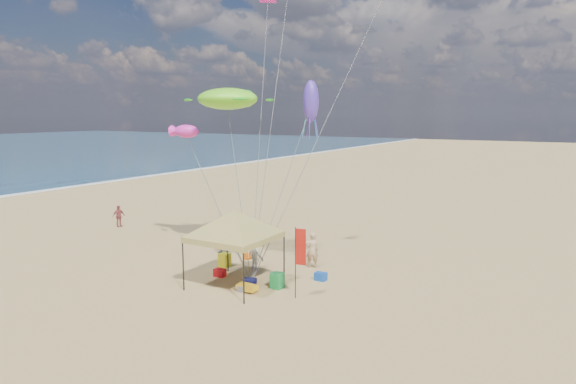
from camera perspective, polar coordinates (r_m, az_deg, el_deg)
name	(u,v)px	position (r m, az deg, el deg)	size (l,w,h in m)	color
ground	(254,288)	(23.46, -3.83, -10.67)	(280.00, 280.00, 0.00)	tan
canopy_tent	(234,213)	(22.95, -6.04, -2.37)	(6.60, 6.60, 4.07)	black
feather_flag	(299,251)	(21.56, 1.26, -6.64)	(0.47, 0.13, 3.11)	black
cooler_red	(220,273)	(25.15, -7.62, -8.93)	(0.54, 0.38, 0.38)	red
cooler_blue	(321,276)	(24.44, 3.67, -9.40)	(0.54, 0.38, 0.38)	#1446A3
bag_navy	(250,281)	(23.84, -4.29, -9.90)	(0.36, 0.36, 0.60)	#0B0D34
bag_orange	(250,256)	(27.94, -4.31, -7.09)	(0.36, 0.36, 0.60)	orange
chair_green	(277,280)	(23.34, -1.21, -9.85)	(0.50, 0.50, 0.70)	#1A913D
chair_yellow	(225,260)	(26.63, -7.09, -7.56)	(0.50, 0.50, 0.70)	yellow
crate_grey	(242,288)	(23.06, -5.17, -10.67)	(0.34, 0.30, 0.28)	gray
beach_cart	(247,287)	(23.00, -4.59, -10.56)	(0.90, 0.50, 0.24)	yellow
person_near_a	(312,250)	(26.17, 2.71, -6.48)	(0.68, 0.44, 1.85)	tan
person_near_b	(224,238)	(28.90, -7.13, -5.16)	(0.86, 0.67, 1.77)	#3D4953
person_near_c	(255,254)	(25.93, -3.65, -6.91)	(1.04, 0.60, 1.60)	beige
person_far_a	(119,216)	(37.36, -18.39, -2.56)	(0.89, 0.37, 1.51)	#9C3C44
turtle_kite	(227,99)	(27.22, -6.80, 10.29)	(3.37, 2.70, 1.12)	#6DE821
fish_kite	(186,131)	(30.11, -11.28, 6.66)	(1.73, 0.86, 0.77)	#F42FBD
squid_kite	(311,101)	(29.00, 2.57, 10.08)	(0.91, 0.91, 2.36)	#4F33AB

